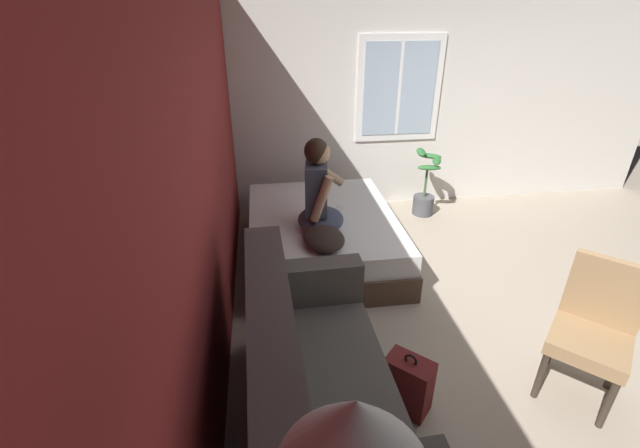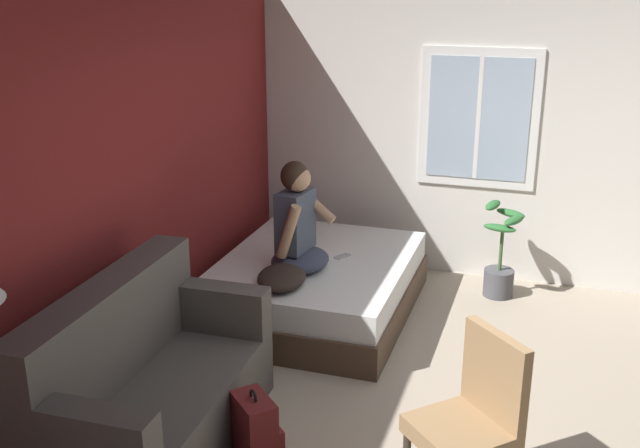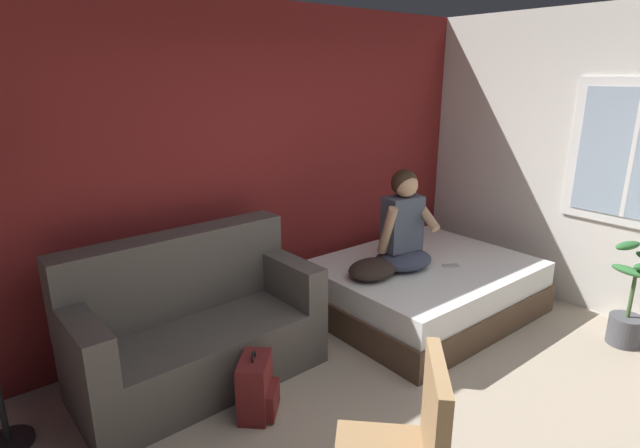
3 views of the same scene
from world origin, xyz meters
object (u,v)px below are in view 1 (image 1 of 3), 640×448
person_seated (319,193)px  backpack (408,384)px  throw_pillow (324,238)px  cell_phone (339,209)px  potted_plant (425,192)px  couch (312,386)px  side_chair (594,327)px  bed (322,236)px

person_seated → backpack: bearing=-168.4°
throw_pillow → backpack: bearing=-165.4°
cell_phone → potted_plant: bearing=-121.4°
couch → backpack: size_ratio=3.76×
backpack → cell_phone: size_ratio=3.18×
side_chair → backpack: size_ratio=2.14×
person_seated → backpack: 1.89m
side_chair → backpack: 1.27m
throw_pillow → side_chair: bearing=-131.1°
person_seated → side_chair: bearing=-137.7°
backpack → potted_plant: potted_plant is taller
person_seated → potted_plant: size_ratio=1.03×
bed → side_chair: (-1.99, -1.52, 0.30)m
side_chair → bed: bearing=37.3°
backpack → potted_plant: (2.81, -1.13, 0.11)m
throw_pillow → bed: bearing=-6.6°
couch → side_chair: 1.88m
person_seated → cell_phone: 0.57m
backpack → throw_pillow: bearing=14.6°
person_seated → throw_pillow: size_ratio=1.82×
bed → throw_pillow: bearing=173.4°
throw_pillow → cell_phone: throw_pillow is taller
couch → person_seated: 1.92m
bed → throw_pillow: 0.69m
throw_pillow → person_seated: bearing=-0.5°
backpack → cell_phone: (2.10, 0.10, 0.29)m
bed → potted_plant: potted_plant is taller
bed → throw_pillow: throw_pillow is taller
bed → potted_plant: 1.64m
person_seated → potted_plant: bearing=-54.3°
side_chair → potted_plant: (2.81, 0.10, -0.23)m
person_seated → throw_pillow: bearing=179.5°
bed → cell_phone: size_ratio=13.21×
couch → cell_phone: size_ratio=11.96×
person_seated → backpack: size_ratio=1.91×
person_seated → cell_phone: (0.36, -0.26, -0.35)m
side_chair → potted_plant: bearing=2.0°
couch → cell_phone: 2.28m
side_chair → throw_pillow: bearing=48.9°
couch → side_chair: size_ratio=1.76×
throw_pillow → couch: bearing=169.2°
side_chair → person_seated: bearing=42.3°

